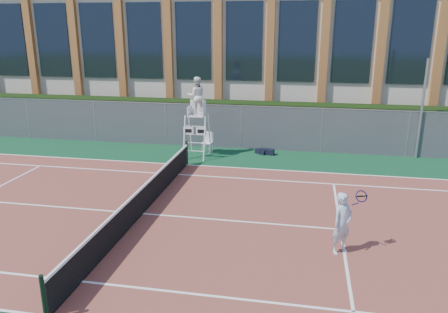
% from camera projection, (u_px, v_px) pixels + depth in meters
% --- Properties ---
extents(ground, '(120.00, 120.00, 0.00)m').
position_uv_depth(ground, '(143.00, 214.00, 14.50)').
color(ground, '#233814').
extents(apron, '(36.00, 20.00, 0.01)m').
position_uv_depth(apron, '(153.00, 203.00, 15.44)').
color(apron, '#0D3920').
rests_on(apron, ground).
extents(tennis_court, '(23.77, 10.97, 0.02)m').
position_uv_depth(tennis_court, '(142.00, 214.00, 14.49)').
color(tennis_court, brown).
rests_on(tennis_court, apron).
extents(tennis_net, '(0.10, 11.30, 1.10)m').
position_uv_depth(tennis_net, '(142.00, 199.00, 14.35)').
color(tennis_net, black).
rests_on(tennis_net, ground).
extents(fence, '(40.00, 0.06, 2.20)m').
position_uv_depth(fence, '(203.00, 126.00, 22.48)').
color(fence, '#595E60').
rests_on(fence, ground).
extents(hedge, '(40.00, 1.40, 2.20)m').
position_uv_depth(hedge, '(208.00, 121.00, 23.61)').
color(hedge, black).
rests_on(hedge, ground).
extents(building, '(45.00, 10.60, 8.22)m').
position_uv_depth(building, '(233.00, 55.00, 30.24)').
color(building, beige).
rests_on(building, ground).
extents(steel_pole, '(0.12, 0.12, 4.65)m').
position_uv_depth(steel_pole, '(422.00, 110.00, 20.19)').
color(steel_pole, '#9EA0A5').
rests_on(steel_pole, ground).
extents(umpire_chair, '(1.08, 1.65, 3.85)m').
position_uv_depth(umpire_chair, '(197.00, 98.00, 20.33)').
color(umpire_chair, white).
rests_on(umpire_chair, ground).
extents(plastic_chair, '(0.54, 0.54, 1.01)m').
position_uv_depth(plastic_chair, '(208.00, 140.00, 21.64)').
color(plastic_chair, silver).
rests_on(plastic_chair, apron).
extents(sports_bag_near, '(0.72, 0.37, 0.29)m').
position_uv_depth(sports_bag_near, '(267.00, 152.00, 21.29)').
color(sports_bag_near, black).
rests_on(sports_bag_near, apron).
extents(sports_bag_far, '(0.63, 0.56, 0.24)m').
position_uv_depth(sports_bag_far, '(261.00, 151.00, 21.42)').
color(sports_bag_far, black).
rests_on(sports_bag_far, apron).
extents(tennis_player, '(1.02, 0.81, 1.74)m').
position_uv_depth(tennis_player, '(342.00, 223.00, 11.76)').
color(tennis_player, '#AFC2D2').
rests_on(tennis_player, tennis_court).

